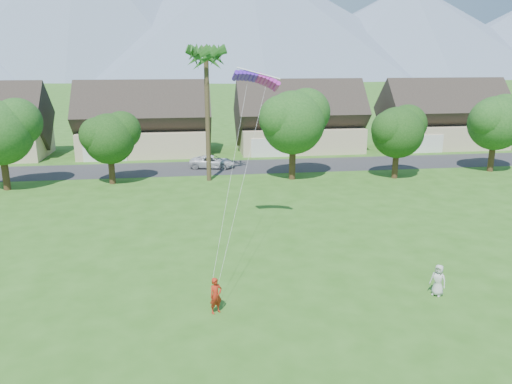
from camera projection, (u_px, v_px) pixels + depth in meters
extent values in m
plane|color=#2D6019|center=(288.00, 342.00, 20.85)|extent=(500.00, 500.00, 0.00)
cube|color=#2D2D30|center=(226.00, 167.00, 53.32)|extent=(90.00, 7.00, 0.01)
imported|color=#A92613|center=(216.00, 296.00, 23.02)|extent=(0.75, 0.67, 1.74)
imported|color=beige|center=(438.00, 280.00, 24.73)|extent=(0.91, 0.94, 1.62)
imported|color=silver|center=(212.00, 162.00, 52.97)|extent=(5.06, 3.07, 1.31)
cone|color=slate|center=(82.00, 7.00, 252.74)|extent=(190.00, 190.00, 70.00)
cone|color=slate|center=(248.00, 17.00, 264.95)|extent=(240.00, 240.00, 62.00)
cone|color=slate|center=(408.00, 30.00, 278.34)|extent=(200.00, 200.00, 50.00)
cube|color=beige|center=(145.00, 142.00, 60.35)|extent=(15.00, 8.00, 3.00)
cube|color=#382D28|center=(144.00, 114.00, 59.48)|extent=(15.75, 8.15, 8.15)
cube|color=silver|center=(105.00, 152.00, 56.02)|extent=(4.80, 0.12, 2.20)
cube|color=beige|center=(299.00, 138.00, 62.84)|extent=(15.00, 8.00, 3.00)
cube|color=#382D28|center=(300.00, 112.00, 61.97)|extent=(15.75, 8.15, 8.15)
cube|color=silver|center=(271.00, 148.00, 58.51)|extent=(4.80, 0.12, 2.20)
cube|color=beige|center=(441.00, 135.00, 65.33)|extent=(15.00, 8.00, 3.00)
cube|color=#382D28|center=(443.00, 110.00, 64.46)|extent=(15.75, 8.15, 8.15)
cube|color=silver|center=(424.00, 144.00, 61.01)|extent=(4.80, 0.12, 2.20)
cylinder|color=#47301C|center=(6.00, 175.00, 44.15)|extent=(0.61, 0.61, 2.62)
sphere|color=#214916|center=(0.00, 133.00, 43.15)|extent=(5.58, 5.58, 5.58)
cylinder|color=#47301C|center=(112.00, 172.00, 46.34)|extent=(0.56, 0.56, 2.18)
sphere|color=#214916|center=(109.00, 139.00, 45.51)|extent=(4.62, 4.62, 4.62)
cylinder|color=#47301C|center=(292.00, 165.00, 48.01)|extent=(0.62, 0.62, 2.82)
sphere|color=#214916|center=(293.00, 123.00, 46.94)|extent=(5.98, 5.98, 5.98)
cylinder|color=#47301C|center=(395.00, 166.00, 48.43)|extent=(0.58, 0.58, 2.30)
sphere|color=#214916|center=(398.00, 133.00, 47.55)|extent=(4.90, 4.90, 4.90)
cylinder|color=#47301C|center=(491.00, 159.00, 51.27)|extent=(0.60, 0.60, 2.56)
sphere|color=#214916|center=(496.00, 123.00, 50.30)|extent=(5.44, 5.44, 5.44)
cylinder|color=#4C3D26|center=(208.00, 118.00, 46.22)|extent=(0.44, 0.44, 12.00)
sphere|color=#286021|center=(206.00, 47.00, 44.55)|extent=(3.00, 3.00, 3.00)
cube|color=#511BCB|center=(245.00, 77.00, 30.40)|extent=(1.45, 1.04, 0.50)
cube|color=#BA22A9|center=(268.00, 77.00, 30.59)|extent=(1.45, 1.04, 0.50)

